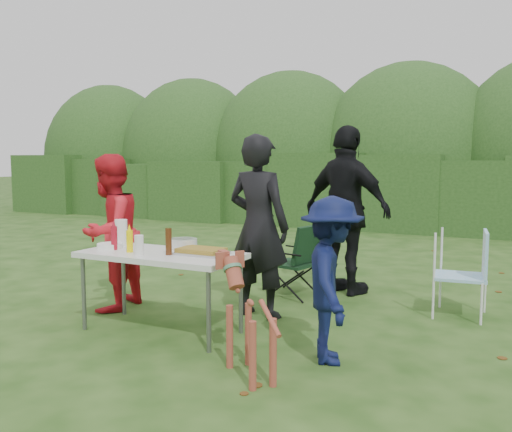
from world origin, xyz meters
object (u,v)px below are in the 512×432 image
at_px(folding_table, 161,258).
at_px(ketchup_bottle, 114,238).
at_px(camping_chair, 293,259).
at_px(dog, 250,321).
at_px(person_cook, 258,227).
at_px(person_red_jacket, 110,232).
at_px(paper_towel_roll, 121,233).
at_px(mustard_bottle, 130,241).
at_px(child, 332,280).
at_px(person_black_puffy, 347,210).
at_px(beer_bottle, 169,242).
at_px(lawn_chair, 461,273).

bearing_deg(folding_table, ketchup_bottle, -171.61).
bearing_deg(camping_chair, folding_table, 86.02).
height_order(folding_table, dog, dog).
xyz_separation_m(person_cook, person_red_jacket, (-1.52, -0.46, -0.10)).
bearing_deg(person_cook, camping_chair, -83.01).
bearing_deg(person_cook, paper_towel_roll, 37.25).
height_order(folding_table, mustard_bottle, mustard_bottle).
distance_m(person_red_jacket, child, 2.61).
xyz_separation_m(folding_table, mustard_bottle, (-0.26, -0.11, 0.15)).
bearing_deg(camping_chair, mustard_bottle, 80.04).
xyz_separation_m(person_cook, mustard_bottle, (-0.85, -0.95, -0.08)).
distance_m(person_black_puffy, camping_chair, 0.86).
xyz_separation_m(person_red_jacket, beer_bottle, (1.07, -0.45, 0.04)).
xyz_separation_m(folding_table, beer_bottle, (0.14, -0.07, 0.17)).
bearing_deg(child, ketchup_bottle, 68.44).
relative_size(folding_table, person_cook, 0.82).
bearing_deg(mustard_bottle, ketchup_bottle, 169.06).
height_order(child, beer_bottle, child).
bearing_deg(beer_bottle, camping_chair, 76.83).
bearing_deg(mustard_bottle, child, 2.98).
xyz_separation_m(person_red_jacket, dog, (2.15, -0.95, -0.40)).
bearing_deg(lawn_chair, person_cook, 20.39).
bearing_deg(mustard_bottle, beer_bottle, 6.09).
height_order(folding_table, person_black_puffy, person_black_puffy).
bearing_deg(lawn_chair, paper_towel_roll, 22.06).
bearing_deg(lawn_chair, person_red_jacket, 16.09).
bearing_deg(dog, person_red_jacket, 16.05).
bearing_deg(ketchup_bottle, camping_chair, 60.30).
bearing_deg(paper_towel_roll, child, -4.03).
bearing_deg(beer_bottle, person_black_puffy, 66.71).
bearing_deg(person_red_jacket, person_cook, 98.09).
bearing_deg(person_black_puffy, paper_towel_roll, 69.78).
height_order(mustard_bottle, ketchup_bottle, ketchup_bottle).
xyz_separation_m(lawn_chair, ketchup_bottle, (-2.89, -1.83, 0.41)).
relative_size(folding_table, person_black_puffy, 0.76).
xyz_separation_m(dog, camping_chair, (-0.64, 2.35, 0.00)).
height_order(person_red_jacket, child, person_red_jacket).
height_order(mustard_bottle, paper_towel_roll, paper_towel_roll).
relative_size(person_red_jacket, camping_chair, 1.93).
bearing_deg(beer_bottle, mustard_bottle, -173.91).
bearing_deg(lawn_chair, camping_chair, -6.78).
relative_size(person_black_puffy, camping_chair, 2.33).
distance_m(dog, lawn_chair, 2.62).
bearing_deg(folding_table, person_black_puffy, 62.98).
relative_size(person_red_jacket, person_black_puffy, 0.83).
distance_m(folding_table, dog, 1.37).
relative_size(child, camping_chair, 1.53).
distance_m(folding_table, person_cook, 1.05).
distance_m(child, dog, 0.74).
xyz_separation_m(person_black_puffy, child, (0.54, -2.16, -0.34)).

